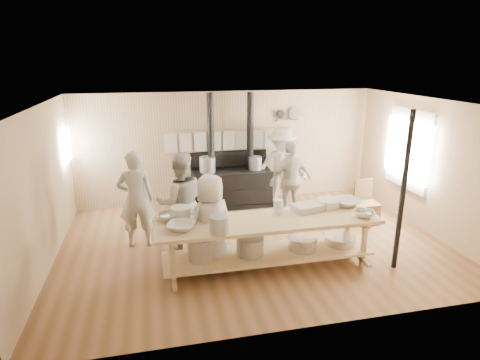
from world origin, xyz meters
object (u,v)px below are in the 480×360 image
(prep_table, at_px, (268,239))
(cook_far_left, at_px, (136,199))
(cook_center, at_px, (211,223))
(chair, at_px, (366,211))
(stove, at_px, (231,184))
(cook_left, at_px, (181,202))
(roasting_pan, at_px, (308,207))
(cook_by_window, at_px, (281,166))
(cook_right, at_px, (291,180))

(prep_table, height_order, cook_far_left, cook_far_left)
(prep_table, height_order, cook_center, cook_center)
(prep_table, relative_size, chair, 4.00)
(stove, distance_m, cook_left, 2.44)
(cook_far_left, xyz_separation_m, cook_left, (0.77, -0.31, -0.01))
(cook_center, relative_size, roasting_pan, 3.18)
(cook_far_left, relative_size, roasting_pan, 3.57)
(cook_by_window, bearing_deg, prep_table, -102.00)
(stove, xyz_separation_m, cook_left, (-1.31, -2.03, 0.37))
(prep_table, relative_size, roasting_pan, 7.16)
(prep_table, bearing_deg, cook_center, 167.64)
(cook_right, distance_m, chair, 1.69)
(stove, relative_size, roasting_pan, 5.17)
(stove, distance_m, cook_right, 1.52)
(cook_far_left, xyz_separation_m, chair, (4.61, 0.05, -0.63))
(cook_right, height_order, cook_by_window, cook_by_window)
(stove, height_order, cook_left, stove)
(stove, height_order, cook_far_left, stove)
(prep_table, xyz_separation_m, cook_left, (-1.31, 0.99, 0.37))
(prep_table, relative_size, cook_left, 2.02)
(stove, bearing_deg, cook_left, -122.86)
(prep_table, distance_m, chair, 2.89)
(roasting_pan, bearing_deg, prep_table, -162.81)
(cook_far_left, xyz_separation_m, cook_right, (3.16, 0.69, -0.06))
(cook_far_left, relative_size, cook_center, 1.12)
(chair, relative_size, roasting_pan, 1.79)
(cook_center, bearing_deg, roasting_pan, 157.78)
(cook_far_left, height_order, cook_by_window, cook_by_window)
(cook_far_left, bearing_deg, prep_table, 149.79)
(cook_center, height_order, cook_by_window, cook_by_window)
(stove, xyz_separation_m, cook_by_window, (1.16, -0.17, 0.39))
(cook_far_left, height_order, cook_center, cook_far_left)
(cook_center, bearing_deg, stove, -131.29)
(chair, bearing_deg, cook_left, -177.82)
(prep_table, relative_size, cook_far_left, 2.01)
(prep_table, xyz_separation_m, cook_center, (-0.89, 0.20, 0.28))
(prep_table, height_order, roasting_pan, roasting_pan)
(prep_table, height_order, cook_left, cook_left)
(cook_far_left, bearing_deg, roasting_pan, 161.44)
(stove, xyz_separation_m, chair, (2.54, -1.66, -0.26))
(cook_right, bearing_deg, prep_table, 50.52)
(prep_table, bearing_deg, chair, 28.13)
(cook_left, bearing_deg, cook_far_left, -26.48)
(cook_by_window, distance_m, roasting_pan, 2.64)
(stove, xyz_separation_m, cook_center, (-0.89, -2.82, 0.28))
(cook_center, height_order, roasting_pan, cook_center)
(roasting_pan, bearing_deg, cook_right, 79.90)
(cook_left, height_order, cook_center, cook_left)
(cook_far_left, distance_m, cook_by_window, 3.58)
(cook_left, bearing_deg, prep_table, 138.58)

